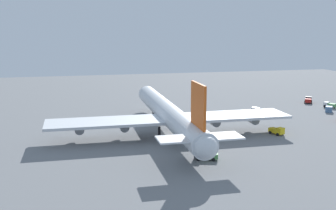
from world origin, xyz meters
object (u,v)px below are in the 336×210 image
cargo_container_aft (256,110)px  fuel_truck (308,100)px  pushback_tractor (330,105)px  catering_truck (205,155)px  safety_cone_nose (155,109)px  baggage_tug (277,131)px  cargo_container_fore (329,109)px  cargo_airplane (169,114)px

cargo_container_aft → fuel_truck: bearing=-66.9°
fuel_truck → pushback_tractor: fuel_truck is taller
catering_truck → safety_cone_nose: bearing=0.2°
baggage_tug → cargo_container_fore: bearing=-53.7°
catering_truck → pushback_tractor: bearing=-53.5°
cargo_airplane → fuel_truck: (33.08, -63.17, -4.41)m
cargo_airplane → baggage_tug: (-7.26, -28.90, -4.56)m
cargo_container_fore → fuel_truck: bearing=-8.2°
baggage_tug → fuel_truck: (40.34, -34.27, 0.15)m
cargo_container_aft → pushback_tractor: bearing=-87.6°
pushback_tractor → safety_cone_nose: (10.18, 62.79, -0.75)m
pushback_tractor → safety_cone_nose: 63.61m
cargo_container_fore → cargo_container_aft: cargo_container_fore is taller
pushback_tractor → cargo_container_aft: (-1.23, 29.56, -0.27)m
catering_truck → safety_cone_nose: catering_truck is taller
safety_cone_nose → cargo_container_fore: bearing=-106.0°
catering_truck → cargo_container_aft: catering_truck is taller
fuel_truck → cargo_container_aft: fuel_truck is taller
cargo_container_aft → safety_cone_nose: 35.13m
pushback_tractor → cargo_container_fore: (-6.53, 4.67, -0.12)m
cargo_container_aft → cargo_airplane: bearing=120.9°
cargo_container_fore → safety_cone_nose: 60.47m
pushback_tractor → catering_truck: bearing=126.5°
fuel_truck → pushback_tractor: 10.64m
cargo_airplane → pushback_tractor: cargo_airplane is taller
cargo_airplane → baggage_tug: bearing=-104.1°
cargo_airplane → pushback_tractor: bearing=-70.9°
baggage_tug → catering_truck: size_ratio=0.84×
catering_truck → cargo_container_aft: (45.07, -33.04, -0.19)m
cargo_airplane → fuel_truck: 71.44m
baggage_tug → cargo_container_aft: bearing=-13.6°
cargo_airplane → cargo_container_aft: bearing=-59.1°
baggage_tug → pushback_tractor: baggage_tug is taller
baggage_tug → pushback_tractor: size_ratio=1.02×
baggage_tug → cargo_container_aft: baggage_tug is taller
catering_truck → fuel_truck: fuel_truck is taller
catering_truck → fuel_truck: bearing=-46.8°
pushback_tractor → cargo_container_aft: bearing=92.4°
cargo_container_fore → cargo_container_aft: size_ratio=1.10×
cargo_container_fore → safety_cone_nose: bearing=74.0°
cargo_container_aft → baggage_tug: bearing=166.4°
cargo_airplane → catering_truck: (-23.63, -2.81, -4.59)m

